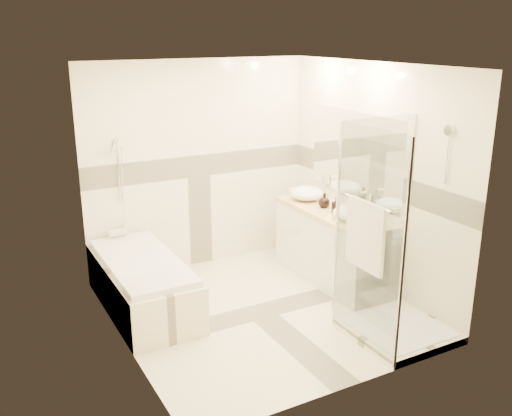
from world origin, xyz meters
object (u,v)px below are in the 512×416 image
vessel_sink_near (307,193)px  amenity_bottle_a (336,205)px  bathtub (143,282)px  shower_enclosure (386,286)px  amenity_bottle_b (324,200)px  vessel_sink_far (350,213)px  vanity (332,246)px

vessel_sink_near → amenity_bottle_a: amenity_bottle_a is taller
bathtub → shower_enclosure: bearing=-41.1°
amenity_bottle_a → amenity_bottle_b: size_ratio=1.02×
vessel_sink_near → vessel_sink_far: (0.00, -0.85, -0.01)m
shower_enclosure → vessel_sink_near: size_ratio=5.02×
bathtub → amenity_bottle_a: size_ratio=9.80×
bathtub → vessel_sink_near: bearing=4.6°
vessel_sink_far → amenity_bottle_a: (0.00, 0.26, 0.01)m
shower_enclosure → amenity_bottle_a: 1.31m
shower_enclosure → vessel_sink_far: 1.06m
vessel_sink_far → amenity_bottle_a: bearing=90.0°
vessel_sink_far → vanity: bearing=86.6°
vessel_sink_near → amenity_bottle_b: 0.37m
shower_enclosure → amenity_bottle_a: (0.27, 1.20, 0.43)m
bathtub → amenity_bottle_a: (2.13, -0.42, 0.63)m
vessel_sink_near → vessel_sink_far: 0.85m
bathtub → vessel_sink_far: (2.13, -0.68, 0.62)m
vessel_sink_near → amenity_bottle_a: bearing=-90.0°
bathtub → amenity_bottle_b: (2.13, -0.20, 0.63)m
vanity → shower_enclosure: bearing=-103.0°
vessel_sink_near → amenity_bottle_b: amenity_bottle_b is taller
vanity → shower_enclosure: (-0.29, -1.27, 0.08)m
bathtub → vessel_sink_near: (2.13, 0.17, 0.62)m
shower_enclosure → amenity_bottle_b: bearing=79.1°
vanity → amenity_bottle_b: size_ratio=9.56×
vessel_sink_near → amenity_bottle_a: 0.59m
bathtub → shower_enclosure: shower_enclosure is taller
bathtub → vanity: size_ratio=1.05×
bathtub → amenity_bottle_b: amenity_bottle_b is taller
vanity → amenity_bottle_a: 0.52m
shower_enclosure → vessel_sink_near: (0.27, 1.79, 0.43)m
vanity → vessel_sink_near: 0.73m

